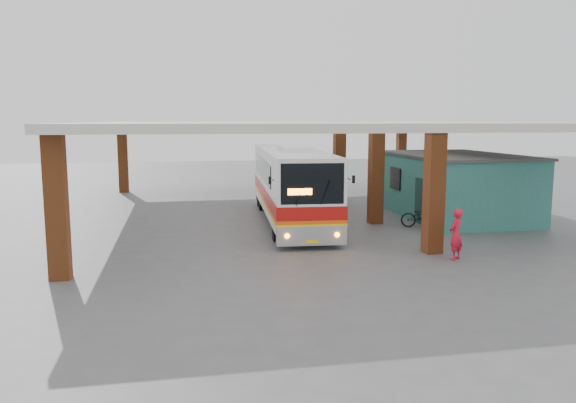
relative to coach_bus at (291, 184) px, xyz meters
The scene contains 8 objects.
ground 4.59m from the coach_bus, 79.77° to the right, with size 90.00×90.00×0.00m, color #515154.
brick_columns 2.37m from the coach_bus, 21.15° to the left, with size 20.10×21.60×4.35m.
canopy_roof 3.79m from the coach_bus, 61.91° to the left, with size 21.00×23.00×0.30m, color beige.
shop_building 8.25m from the coach_bus, ahead, with size 5.20×8.20×3.11m.
coach_bus is the anchor object (origin of this frame).
motorcycle 6.21m from the coach_bus, 26.18° to the right, with size 0.68×1.95×1.02m, color black.
pedestrian 9.26m from the coach_bus, 63.77° to the right, with size 0.65×0.42×1.77m, color red.
red_chair 7.11m from the coach_bus, 33.10° to the left, with size 0.53×0.53×0.77m.
Camera 1 is at (-5.93, -21.45, 4.75)m, focal length 35.00 mm.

